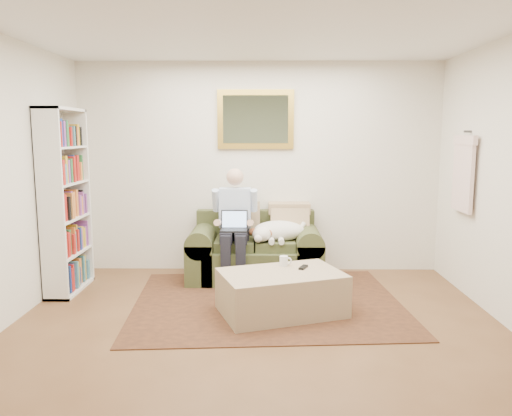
{
  "coord_description": "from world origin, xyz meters",
  "views": [
    {
      "loc": [
        0.06,
        -3.74,
        1.73
      ],
      "look_at": [
        -0.02,
        1.46,
        0.95
      ],
      "focal_mm": 35.0,
      "sensor_mm": 36.0,
      "label": 1
    }
  ],
  "objects_px": {
    "bookshelf": "(65,201)",
    "coffee_mug": "(284,261)",
    "sleeping_dog": "(279,231)",
    "ottoman": "(281,293)",
    "sofa": "(255,257)",
    "seated_man": "(234,227)",
    "laptop": "(234,225)"
  },
  "relations": [
    {
      "from": "sleeping_dog",
      "to": "ottoman",
      "type": "bearing_deg",
      "value": -90.55
    },
    {
      "from": "seated_man",
      "to": "coffee_mug",
      "type": "relative_size",
      "value": 13.25
    },
    {
      "from": "bookshelf",
      "to": "sleeping_dog",
      "type": "bearing_deg",
      "value": 9.37
    },
    {
      "from": "coffee_mug",
      "to": "bookshelf",
      "type": "height_order",
      "value": "bookshelf"
    },
    {
      "from": "sofa",
      "to": "ottoman",
      "type": "height_order",
      "value": "sofa"
    },
    {
      "from": "laptop",
      "to": "sleeping_dog",
      "type": "height_order",
      "value": "laptop"
    },
    {
      "from": "laptop",
      "to": "ottoman",
      "type": "xyz_separation_m",
      "value": [
        0.51,
        -0.97,
        -0.49
      ]
    },
    {
      "from": "bookshelf",
      "to": "coffee_mug",
      "type": "bearing_deg",
      "value": -11.24
    },
    {
      "from": "sofa",
      "to": "sleeping_dog",
      "type": "bearing_deg",
      "value": -15.74
    },
    {
      "from": "sofa",
      "to": "ottoman",
      "type": "distance_m",
      "value": 1.2
    },
    {
      "from": "sofa",
      "to": "laptop",
      "type": "height_order",
      "value": "laptop"
    },
    {
      "from": "sofa",
      "to": "coffee_mug",
      "type": "height_order",
      "value": "sofa"
    },
    {
      "from": "laptop",
      "to": "bookshelf",
      "type": "distance_m",
      "value": 1.87
    },
    {
      "from": "seated_man",
      "to": "ottoman",
      "type": "distance_m",
      "value": 1.23
    },
    {
      "from": "sofa",
      "to": "coffee_mug",
      "type": "xyz_separation_m",
      "value": [
        0.3,
        -0.94,
        0.19
      ]
    },
    {
      "from": "seated_man",
      "to": "bookshelf",
      "type": "distance_m",
      "value": 1.88
    },
    {
      "from": "laptop",
      "to": "sofa",
      "type": "bearing_deg",
      "value": 41.02
    },
    {
      "from": "coffee_mug",
      "to": "seated_man",
      "type": "bearing_deg",
      "value": 124.27
    },
    {
      "from": "seated_man",
      "to": "coffee_mug",
      "type": "distance_m",
      "value": 0.98
    },
    {
      "from": "seated_man",
      "to": "laptop",
      "type": "distance_m",
      "value": 0.07
    },
    {
      "from": "coffee_mug",
      "to": "bookshelf",
      "type": "bearing_deg",
      "value": 168.76
    },
    {
      "from": "ottoman",
      "to": "coffee_mug",
      "type": "relative_size",
      "value": 11.35
    },
    {
      "from": "seated_man",
      "to": "laptop",
      "type": "height_order",
      "value": "seated_man"
    },
    {
      "from": "seated_man",
      "to": "laptop",
      "type": "xyz_separation_m",
      "value": [
        0.0,
        -0.06,
        0.03
      ]
    },
    {
      "from": "ottoman",
      "to": "sleeping_dog",
      "type": "bearing_deg",
      "value": 89.45
    },
    {
      "from": "sleeping_dog",
      "to": "coffee_mug",
      "type": "relative_size",
      "value": 6.49
    },
    {
      "from": "sleeping_dog",
      "to": "ottoman",
      "type": "relative_size",
      "value": 0.57
    },
    {
      "from": "seated_man",
      "to": "sleeping_dog",
      "type": "xyz_separation_m",
      "value": [
        0.52,
        0.06,
        -0.06
      ]
    },
    {
      "from": "sofa",
      "to": "coffee_mug",
      "type": "relative_size",
      "value": 15.75
    },
    {
      "from": "laptop",
      "to": "bookshelf",
      "type": "bearing_deg",
      "value": -171.86
    },
    {
      "from": "sofa",
      "to": "sleeping_dog",
      "type": "height_order",
      "value": "sofa"
    },
    {
      "from": "sleeping_dog",
      "to": "coffee_mug",
      "type": "bearing_deg",
      "value": -88.64
    }
  ]
}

